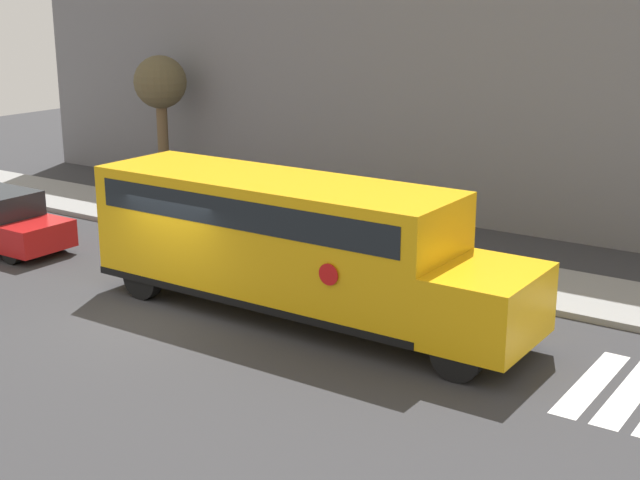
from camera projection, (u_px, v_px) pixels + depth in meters
name	position (u px, v px, depth m)	size (l,w,h in m)	color
ground_plane	(155.00, 316.00, 19.61)	(60.00, 60.00, 0.00)	#333335
sidewalk_strip	(321.00, 246.00, 24.76)	(44.00, 3.00, 0.15)	gray
building_backdrop	(435.00, 60.00, 28.65)	(32.00, 4.00, 9.50)	slate
school_bus	(289.00, 239.00, 19.30)	(10.22, 2.57, 3.02)	#EAA80F
parked_car	(1.00, 221.00, 24.53)	(4.05, 1.76, 1.62)	red
tree_near_sidewalk	(160.00, 87.00, 31.10)	(1.85, 1.85, 4.75)	brown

